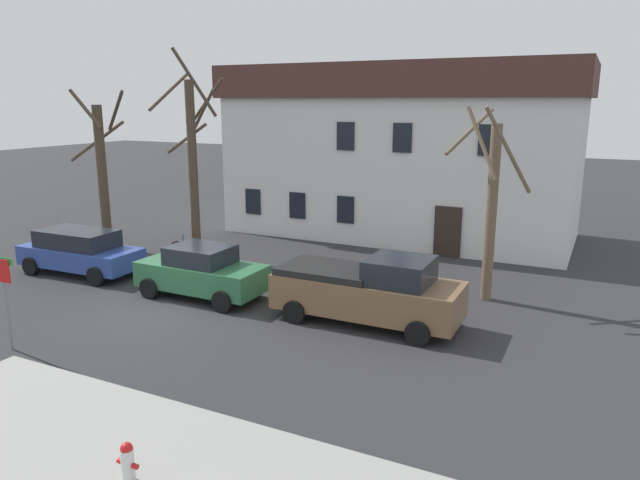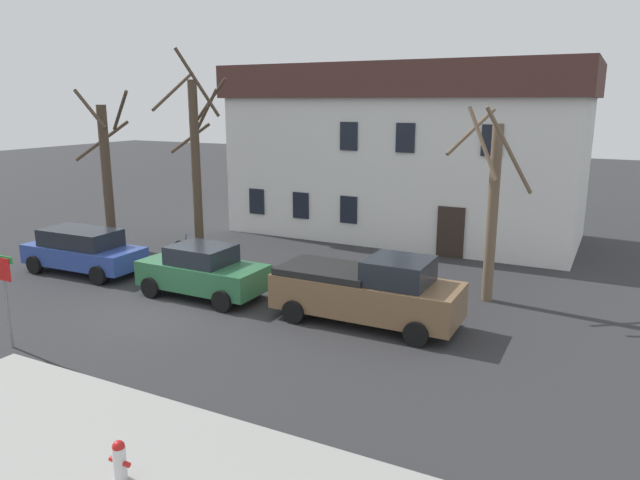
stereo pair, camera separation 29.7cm
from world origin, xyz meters
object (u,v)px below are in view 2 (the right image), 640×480
at_px(street_sign_pole, 4,284).
at_px(bicycle_leaning, 190,250).
at_px(tree_bare_near, 107,170).
at_px(pickup_truck_brown, 368,290).
at_px(building_main, 406,150).
at_px(car_green_sedan, 202,271).
at_px(fire_hydrant, 120,459).
at_px(car_blue_wagon, 83,250).
at_px(tree_bare_mid, 196,158).
at_px(tree_bare_far, 492,204).

height_order(street_sign_pole, bicycle_leaning, street_sign_pole).
distance_m(tree_bare_near, bicycle_leaning, 5.43).
xyz_separation_m(pickup_truck_brown, street_sign_pole, (-7.55, -5.87, 0.76)).
distance_m(building_main, pickup_truck_brown, 12.57).
height_order(car_green_sedan, fire_hydrant, car_green_sedan).
distance_m(car_blue_wagon, pickup_truck_brown, 11.40).
relative_size(building_main, car_blue_wagon, 3.44).
bearing_deg(tree_bare_near, car_green_sedan, -24.96).
relative_size(tree_bare_near, street_sign_pole, 2.73).
height_order(car_green_sedan, street_sign_pole, street_sign_pole).
relative_size(car_green_sedan, bicycle_leaning, 2.43).
xyz_separation_m(building_main, bicycle_leaning, (-6.07, -8.57, -3.63)).
bearing_deg(tree_bare_near, bicycle_leaning, -2.33).
bearing_deg(tree_bare_near, fire_hydrant, -43.25).
distance_m(car_blue_wagon, fire_hydrant, 13.68).
bearing_deg(building_main, tree_bare_mid, -128.31).
relative_size(tree_bare_near, pickup_truck_brown, 1.25).
bearing_deg(building_main, fire_hydrant, -83.58).
height_order(tree_bare_far, car_blue_wagon, tree_bare_far).
height_order(building_main, street_sign_pole, building_main).
bearing_deg(car_green_sedan, street_sign_pole, -108.17).
xyz_separation_m(car_blue_wagon, car_green_sedan, (5.69, -0.16, -0.01)).
height_order(pickup_truck_brown, bicycle_leaning, pickup_truck_brown).
xyz_separation_m(pickup_truck_brown, bicycle_leaning, (-9.15, 3.24, -0.61)).
relative_size(building_main, street_sign_pole, 6.56).
distance_m(building_main, car_blue_wagon, 14.88).
distance_m(car_blue_wagon, street_sign_pole, 6.97).
distance_m(car_green_sedan, street_sign_pole, 5.94).
relative_size(building_main, tree_bare_far, 2.64).
bearing_deg(tree_bare_mid, building_main, 51.69).
relative_size(fire_hydrant, bicycle_leaning, 0.40).
xyz_separation_m(tree_bare_near, street_sign_pole, (6.14, -9.30, -1.61)).
bearing_deg(pickup_truck_brown, car_green_sedan, -177.10).
relative_size(car_green_sedan, pickup_truck_brown, 0.79).
distance_m(tree_bare_near, car_green_sedan, 9.14).
xyz_separation_m(tree_bare_mid, fire_hydrant, (8.48, -12.73, -3.52)).
bearing_deg(tree_bare_far, pickup_truck_brown, -126.40).
bearing_deg(bicycle_leaning, tree_bare_near, 177.67).
height_order(car_green_sedan, pickup_truck_brown, pickup_truck_brown).
bearing_deg(pickup_truck_brown, tree_bare_far, 53.60).
relative_size(tree_bare_mid, street_sign_pole, 3.32).
xyz_separation_m(building_main, pickup_truck_brown, (3.08, -11.80, -3.01)).
xyz_separation_m(car_blue_wagon, pickup_truck_brown, (11.40, 0.13, 0.11)).
bearing_deg(fire_hydrant, pickup_truck_brown, 84.96).
bearing_deg(car_green_sedan, fire_hydrant, -59.64).
bearing_deg(street_sign_pole, tree_bare_far, 42.85).
bearing_deg(tree_bare_far, car_blue_wagon, -165.25).
height_order(building_main, tree_bare_mid, tree_bare_mid).
bearing_deg(car_green_sedan, bicycle_leaning, 134.26).
height_order(car_blue_wagon, street_sign_pole, street_sign_pole).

